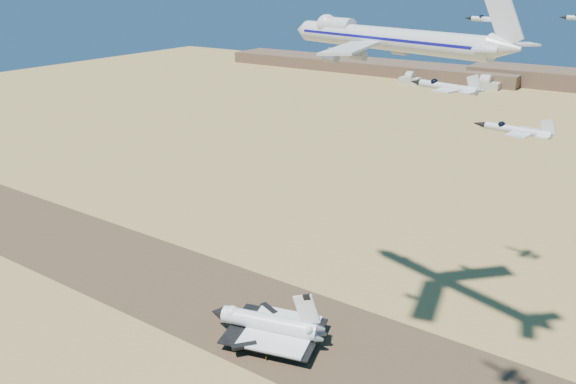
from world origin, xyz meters
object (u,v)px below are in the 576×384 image
Objects in this scene: carrier_747 at (380,38)px; crew_b at (268,353)px; shuttle at (268,325)px; crew_a at (278,349)px; chase_jet_c at (490,19)px; chase_jet_a at (446,87)px; chase_jet_b at (516,130)px; crew_c at (266,358)px.

carrier_747 is 41.80× the size of crew_b.
crew_a is (6.80, -3.97, -4.35)m from shuttle.
crew_a is 0.11× the size of chase_jet_c.
crew_b is at bearing 167.83° from crew_a.
chase_jet_a is at bearing -66.50° from chase_jet_c.
chase_jet_a is (34.39, -41.64, -4.09)m from carrier_747.
chase_jet_b reaches higher than crew_a.
chase_jet_a is 21.24m from chase_jet_b.
shuttle is 10.14m from crew_b.
chase_jet_c is (18.89, 41.69, 3.48)m from carrier_747.
carrier_747 is (22.72, 24.74, 91.07)m from shuttle.
crew_a is 126.29m from chase_jet_c.
crew_b is 0.12× the size of chase_jet_c.
chase_jet_b reaches higher than shuttle.
crew_c reaches higher than crew_a.
crew_b is at bearing -9.75° from crew_c.
crew_c is at bearing -72.63° from shuttle.
crew_b is at bearing -174.46° from chase_jet_a.
chase_jet_b is (66.99, -25.59, 87.75)m from crew_a.
crew_c is at bearing -98.63° from carrier_747.
crew_c is at bearing -171.99° from chase_jet_a.
chase_jet_c is at bearing -53.27° from crew_b.
chase_jet_b is 0.84× the size of chase_jet_c.
chase_jet_b is at bearing -99.94° from crew_a.
carrier_747 is 4.90× the size of chase_jet_a.
shuttle is 122.81m from chase_jet_c.
crew_b is at bearing -69.90° from shuttle.
carrier_747 reaches higher than chase_jet_a.
chase_jet_a is 85.09m from chase_jet_c.
chase_jet_c is at bearing 116.33° from chase_jet_a.
carrier_747 reaches higher than shuttle.
chase_jet_b is (51.07, -54.29, -7.66)m from carrier_747.
crew_c is at bearing 175.62° from crew_b.
chase_jet_b is at bearing -36.78° from shuttle.
chase_jet_c reaches higher than chase_jet_a.
chase_jet_b is (16.67, -12.66, -3.58)m from chase_jet_a.
crew_c is (1.01, -2.42, -0.05)m from crew_b.
chase_jet_a is at bearing -31.43° from shuttle.
carrier_747 is 100.91m from crew_a.
chase_jet_b is 101.84m from chase_jet_c.
shuttle reaches higher than crew_a.
chase_jet_b is at bearing -138.68° from crew_c.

